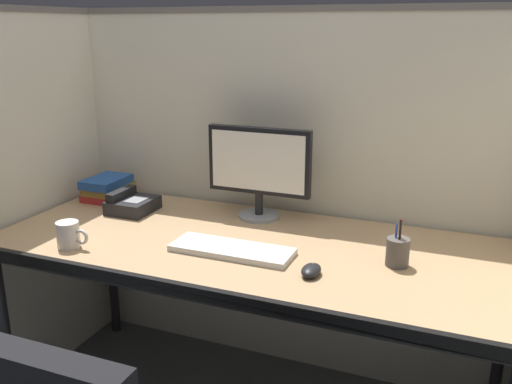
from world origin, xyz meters
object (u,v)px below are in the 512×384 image
at_px(desk_phone, 132,204).
at_px(coffee_mug, 69,235).
at_px(keyboard_main, 232,250).
at_px(computer_mouse, 311,270).
at_px(pen_cup, 398,252).
at_px(desk, 250,257).
at_px(monitor_center, 259,167).
at_px(book_stack, 107,188).

distance_m(desk_phone, coffee_mug, 0.42).
bearing_deg(keyboard_main, computer_mouse, -13.15).
relative_size(computer_mouse, coffee_mug, 0.76).
bearing_deg(pen_cup, desk, -178.75).
relative_size(monitor_center, pen_cup, 2.63).
xyz_separation_m(desk_phone, book_stack, (-0.20, 0.11, 0.02)).
xyz_separation_m(monitor_center, coffee_mug, (-0.51, -0.55, -0.17)).
bearing_deg(coffee_mug, pen_cup, 14.12).
distance_m(keyboard_main, pen_cup, 0.56).
bearing_deg(coffee_mug, book_stack, 113.18).
relative_size(desk, computer_mouse, 19.79).
distance_m(desk, book_stack, 0.86).
xyz_separation_m(computer_mouse, coffee_mug, (-0.86, -0.10, 0.03)).
bearing_deg(computer_mouse, desk, 149.31).
relative_size(monitor_center, coffee_mug, 3.41).
relative_size(desk, coffee_mug, 15.08).
distance_m(monitor_center, computer_mouse, 0.61).
distance_m(computer_mouse, pen_cup, 0.30).
bearing_deg(desk_phone, desk, -14.37).
relative_size(keyboard_main, coffee_mug, 3.41).
bearing_deg(monitor_center, desk, -74.78).
height_order(monitor_center, pen_cup, monitor_center).
bearing_deg(book_stack, desk, -18.10).
height_order(desk, keyboard_main, keyboard_main).
relative_size(monitor_center, book_stack, 1.90).
bearing_deg(desk, keyboard_main, -105.74).
relative_size(keyboard_main, book_stack, 1.90).
bearing_deg(pen_cup, book_stack, 169.22).
bearing_deg(keyboard_main, desk_phone, 156.67).
relative_size(book_stack, coffee_mug, 1.80).
bearing_deg(monitor_center, computer_mouse, -51.59).
bearing_deg(book_stack, keyboard_main, -24.65).
bearing_deg(computer_mouse, pen_cup, 36.54).
xyz_separation_m(desk, book_stack, (-0.81, 0.26, 0.10)).
height_order(desk, coffee_mug, coffee_mug).
xyz_separation_m(book_stack, coffee_mug, (0.23, -0.53, -0.00)).
height_order(desk_phone, book_stack, book_stack).
height_order(keyboard_main, book_stack, book_stack).
relative_size(desk, keyboard_main, 4.42).
bearing_deg(computer_mouse, monitor_center, 128.41).
bearing_deg(pen_cup, coffee_mug, -165.88).
distance_m(monitor_center, pen_cup, 0.68).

